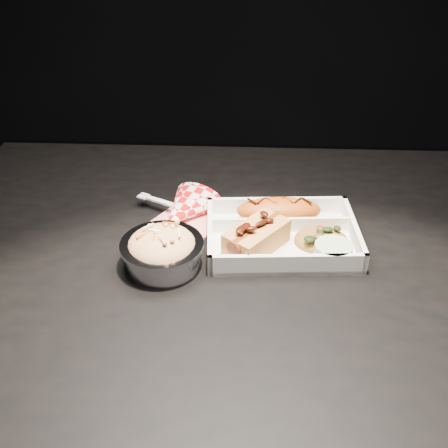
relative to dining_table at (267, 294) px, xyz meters
The scene contains 8 objects.
dining_table is the anchor object (origin of this frame).
food_tray 0.11m from the dining_table, 54.35° to the left, with size 0.26×0.20×0.04m.
fried_pastry 0.15m from the dining_table, 78.24° to the left, with size 0.15×0.06×0.04m, color #B34811.
hotdog 0.13m from the dining_table, behind, with size 0.11×0.12×0.06m.
fried_rice_mound 0.15m from the dining_table, 14.32° to the left, with size 0.09×0.07×0.03m, color #9D682D.
cupcake_liner 0.15m from the dining_table, 15.11° to the right, with size 0.06×0.06×0.03m, color #AFCA98.
foil_coleslaw_cup 0.22m from the dining_table, 165.28° to the right, with size 0.13×0.13×0.07m.
napkin_fork 0.21m from the dining_table, 147.24° to the left, with size 0.17×0.15×0.10m.
Camera 1 is at (-0.04, -0.75, 1.30)m, focal length 45.00 mm.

